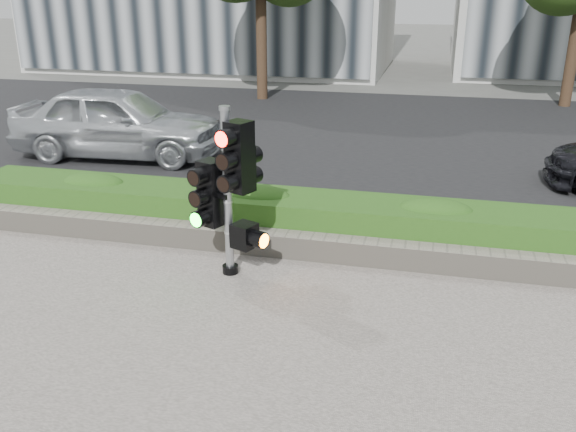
{
  "coord_description": "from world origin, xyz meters",
  "views": [
    {
      "loc": [
        1.35,
        -6.0,
        3.73
      ],
      "look_at": [
        -0.23,
        0.6,
        1.15
      ],
      "focal_mm": 38.0,
      "sensor_mm": 36.0,
      "label": 1
    }
  ],
  "objects": [
    {
      "name": "ground",
      "position": [
        0.0,
        0.0,
        0.0
      ],
      "size": [
        120.0,
        120.0,
        0.0
      ],
      "primitive_type": "plane",
      "color": "#51514C",
      "rests_on": "ground"
    },
    {
      "name": "hedge",
      "position": [
        0.0,
        2.55,
        0.37
      ],
      "size": [
        12.0,
        1.0,
        0.68
      ],
      "primitive_type": "cube",
      "color": "#4A892A",
      "rests_on": "sidewalk"
    },
    {
      "name": "road",
      "position": [
        0.0,
        10.0,
        0.01
      ],
      "size": [
        60.0,
        13.0,
        0.02
      ],
      "primitive_type": "cube",
      "color": "black",
      "rests_on": "ground"
    },
    {
      "name": "car_silver",
      "position": [
        -5.58,
        6.35,
        0.83
      ],
      "size": [
        4.86,
        2.2,
        1.62
      ],
      "primitive_type": "imported",
      "rotation": [
        0.0,
        0.0,
        1.63
      ],
      "color": "silver",
      "rests_on": "road"
    },
    {
      "name": "traffic_signal",
      "position": [
        -1.14,
        1.17,
        1.3
      ],
      "size": [
        0.85,
        0.72,
        2.29
      ],
      "rotation": [
        0.0,
        0.0,
        -0.39
      ],
      "color": "black",
      "rests_on": "sidewalk"
    },
    {
      "name": "stone_wall",
      "position": [
        0.0,
        1.9,
        0.2
      ],
      "size": [
        12.0,
        0.32,
        0.34
      ],
      "primitive_type": "cube",
      "color": "gray",
      "rests_on": "sidewalk"
    },
    {
      "name": "curb",
      "position": [
        0.0,
        3.15,
        0.06
      ],
      "size": [
        60.0,
        0.25,
        0.12
      ],
      "primitive_type": "cube",
      "color": "gray",
      "rests_on": "ground"
    }
  ]
}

